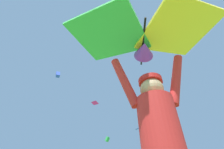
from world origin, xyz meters
name	(u,v)px	position (x,y,z in m)	size (l,w,h in m)	color
held_stunt_kite	(143,36)	(0.06, -0.44, 2.23)	(1.91, 1.26, 0.42)	black
distant_kite_magenta_overhead_distant	(95,103)	(1.13, 18.88, 11.80)	(0.97, 0.96, 0.25)	#DB2393
distant_kite_blue_high_right	(138,128)	(5.67, 14.39, 6.75)	(0.72, 0.77, 0.37)	blue
distant_kite_green_mid_left	(107,139)	(5.32, 31.30, 10.42)	(1.03, 0.89, 1.13)	green
distant_kite_blue_high_left	(58,75)	(-4.59, 16.60, 14.38)	(0.72, 0.81, 0.97)	blue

